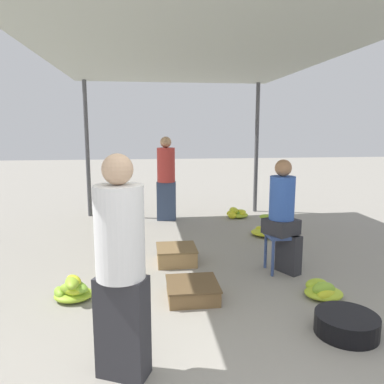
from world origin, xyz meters
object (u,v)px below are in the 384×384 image
(vendor_foreground, at_px, (121,265))
(basin_black, at_px, (346,324))
(shopper_walking_mid, at_px, (166,177))
(banana_pile_right_2, at_px, (323,291))
(stool, at_px, (280,241))
(crate_mid, at_px, (192,290))
(banana_pile_left_2, at_px, (121,274))
(banana_pile_right_1, at_px, (237,214))
(vendor_seated, at_px, (283,214))
(crate_near, at_px, (176,255))
(banana_pile_right_0, at_px, (269,230))
(banana_pile_left_0, at_px, (111,217))
(banana_pile_left_1, at_px, (73,290))

(vendor_foreground, bearing_deg, basin_black, 9.36)
(shopper_walking_mid, bearing_deg, banana_pile_right_2, -68.34)
(stool, distance_m, crate_mid, 1.34)
(banana_pile_left_2, height_order, crate_mid, banana_pile_left_2)
(banana_pile_right_1, bearing_deg, banana_pile_left_2, -125.96)
(banana_pile_left_2, xyz_separation_m, shopper_walking_mid, (0.70, 2.87, 0.74))
(vendor_seated, height_order, banana_pile_right_2, vendor_seated)
(basin_black, height_order, banana_pile_left_2, banana_pile_left_2)
(banana_pile_right_1, distance_m, crate_near, 2.77)
(banana_pile_right_1, relative_size, crate_near, 0.88)
(vendor_foreground, height_order, banana_pile_left_2, vendor_foreground)
(stool, height_order, crate_near, stool)
(vendor_seated, relative_size, shopper_walking_mid, 0.87)
(vendor_foreground, distance_m, banana_pile_right_0, 4.02)
(crate_mid, bearing_deg, banana_pile_right_2, -6.10)
(stool, distance_m, shopper_walking_mid, 3.10)
(vendor_seated, distance_m, shopper_walking_mid, 3.09)
(vendor_seated, distance_m, crate_near, 1.47)
(basin_black, distance_m, banana_pile_left_0, 4.88)
(vendor_seated, relative_size, crate_near, 2.69)
(banana_pile_right_1, xyz_separation_m, crate_near, (-1.41, -2.39, 0.03))
(vendor_seated, xyz_separation_m, shopper_walking_mid, (-1.24, 2.83, 0.10))
(crate_near, bearing_deg, vendor_seated, -20.47)
(crate_near, bearing_deg, banana_pile_right_1, 59.47)
(basin_black, relative_size, banana_pile_left_2, 1.01)
(banana_pile_right_0, bearing_deg, crate_mid, -125.79)
(banana_pile_left_0, bearing_deg, banana_pile_right_1, 0.22)
(basin_black, relative_size, banana_pile_left_0, 1.02)
(banana_pile_right_0, distance_m, crate_near, 1.95)
(banana_pile_left_0, bearing_deg, basin_black, -61.36)
(banana_pile_right_0, xyz_separation_m, shopper_walking_mid, (-1.61, 1.28, 0.73))
(banana_pile_right_1, relative_size, shopper_walking_mid, 0.28)
(vendor_seated, bearing_deg, banana_pile_left_2, -178.93)
(vendor_seated, bearing_deg, banana_pile_left_0, 128.91)
(banana_pile_left_2, bearing_deg, banana_pile_left_1, -135.13)
(vendor_foreground, bearing_deg, banana_pile_left_2, 94.22)
(banana_pile_right_2, bearing_deg, shopper_walking_mid, 111.66)
(banana_pile_right_1, bearing_deg, banana_pile_left_0, -179.78)
(vendor_foreground, bearing_deg, banana_pile_right_1, 66.80)
(vendor_foreground, bearing_deg, banana_pile_left_0, 95.98)
(banana_pile_left_1, relative_size, banana_pile_right_0, 0.70)
(vendor_seated, bearing_deg, basin_black, -88.31)
(basin_black, height_order, banana_pile_right_0, banana_pile_right_0)
(vendor_foreground, relative_size, banana_pile_right_2, 3.75)
(banana_pile_right_2, relative_size, shopper_walking_mid, 0.26)
(banana_pile_right_2, height_order, shopper_walking_mid, shopper_walking_mid)
(crate_mid, relative_size, shopper_walking_mid, 0.33)
(vendor_seated, distance_m, banana_pile_left_0, 3.71)
(banana_pile_right_0, bearing_deg, shopper_walking_mid, 141.53)
(banana_pile_left_2, distance_m, banana_pile_right_1, 3.57)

